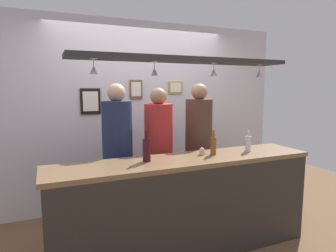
{
  "coord_description": "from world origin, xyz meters",
  "views": [
    {
      "loc": [
        -1.25,
        -2.85,
        1.69
      ],
      "look_at": [
        0.0,
        0.1,
        1.25
      ],
      "focal_mm": 30.81,
      "sensor_mm": 36.0,
      "label": 1
    }
  ],
  "objects_px": {
    "bottle_wine_dark_red": "(147,149)",
    "bottle_beer_amber_tall": "(213,145)",
    "picture_frame_caricature": "(90,101)",
    "bottle_soda_clear": "(248,143)",
    "person_left_navy_shirt": "(118,144)",
    "picture_frame_upper_small": "(175,88)",
    "person_middle_red_shirt": "(159,144)",
    "person_right_brown_shirt": "(199,138)",
    "picture_frame_crest": "(136,89)",
    "cupcake": "(202,151)"
  },
  "relations": [
    {
      "from": "cupcake",
      "to": "person_left_navy_shirt",
      "type": "bearing_deg",
      "value": 141.01
    },
    {
      "from": "person_middle_red_shirt",
      "to": "bottle_soda_clear",
      "type": "height_order",
      "value": "person_middle_red_shirt"
    },
    {
      "from": "bottle_wine_dark_red",
      "to": "bottle_beer_amber_tall",
      "type": "xyz_separation_m",
      "value": [
        0.73,
        -0.01,
        -0.02
      ]
    },
    {
      "from": "bottle_wine_dark_red",
      "to": "picture_frame_upper_small",
      "type": "bearing_deg",
      "value": 56.01
    },
    {
      "from": "picture_frame_caricature",
      "to": "picture_frame_crest",
      "type": "height_order",
      "value": "picture_frame_crest"
    },
    {
      "from": "picture_frame_caricature",
      "to": "cupcake",
      "type": "bearing_deg",
      "value": -55.19
    },
    {
      "from": "person_middle_red_shirt",
      "to": "bottle_soda_clear",
      "type": "distance_m",
      "value": 1.04
    },
    {
      "from": "picture_frame_caricature",
      "to": "picture_frame_upper_small",
      "type": "height_order",
      "value": "picture_frame_upper_small"
    },
    {
      "from": "person_right_brown_shirt",
      "to": "picture_frame_caricature",
      "type": "xyz_separation_m",
      "value": [
        -1.23,
        0.73,
        0.46
      ]
    },
    {
      "from": "bottle_soda_clear",
      "to": "picture_frame_crest",
      "type": "bearing_deg",
      "value": 121.3
    },
    {
      "from": "bottle_soda_clear",
      "to": "bottle_wine_dark_red",
      "type": "xyz_separation_m",
      "value": [
        -1.16,
        0.03,
        0.03
      ]
    },
    {
      "from": "picture_frame_caricature",
      "to": "bottle_soda_clear",
      "type": "bearing_deg",
      "value": -43.41
    },
    {
      "from": "bottle_wine_dark_red",
      "to": "person_right_brown_shirt",
      "type": "bearing_deg",
      "value": 34.76
    },
    {
      "from": "person_right_brown_shirt",
      "to": "bottle_wine_dark_red",
      "type": "xyz_separation_m",
      "value": [
        -0.91,
        -0.63,
        0.06
      ]
    },
    {
      "from": "person_left_navy_shirt",
      "to": "picture_frame_caricature",
      "type": "distance_m",
      "value": 0.88
    },
    {
      "from": "cupcake",
      "to": "picture_frame_crest",
      "type": "distance_m",
      "value": 1.51
    },
    {
      "from": "bottle_soda_clear",
      "to": "person_right_brown_shirt",
      "type": "bearing_deg",
      "value": 110.48
    },
    {
      "from": "bottle_beer_amber_tall",
      "to": "cupcake",
      "type": "xyz_separation_m",
      "value": [
        -0.11,
        0.04,
        -0.06
      ]
    },
    {
      "from": "person_right_brown_shirt",
      "to": "bottle_soda_clear",
      "type": "distance_m",
      "value": 0.71
    },
    {
      "from": "bottle_beer_amber_tall",
      "to": "picture_frame_upper_small",
      "type": "relative_size",
      "value": 1.18
    },
    {
      "from": "bottle_wine_dark_red",
      "to": "cupcake",
      "type": "relative_size",
      "value": 3.85
    },
    {
      "from": "bottle_beer_amber_tall",
      "to": "picture_frame_crest",
      "type": "xyz_separation_m",
      "value": [
        -0.42,
        1.38,
        0.57
      ]
    },
    {
      "from": "person_middle_red_shirt",
      "to": "picture_frame_caricature",
      "type": "distance_m",
      "value": 1.11
    },
    {
      "from": "person_left_navy_shirt",
      "to": "cupcake",
      "type": "height_order",
      "value": "person_left_navy_shirt"
    },
    {
      "from": "person_left_navy_shirt",
      "to": "picture_frame_upper_small",
      "type": "distance_m",
      "value": 1.43
    },
    {
      "from": "bottle_wine_dark_red",
      "to": "picture_frame_caricature",
      "type": "distance_m",
      "value": 1.46
    },
    {
      "from": "bottle_soda_clear",
      "to": "bottle_beer_amber_tall",
      "type": "distance_m",
      "value": 0.43
    },
    {
      "from": "bottle_soda_clear",
      "to": "picture_frame_caricature",
      "type": "bearing_deg",
      "value": 136.59
    },
    {
      "from": "person_middle_red_shirt",
      "to": "picture_frame_caricature",
      "type": "relative_size",
      "value": 4.94
    },
    {
      "from": "bottle_wine_dark_red",
      "to": "person_middle_red_shirt",
      "type": "bearing_deg",
      "value": 59.92
    },
    {
      "from": "bottle_beer_amber_tall",
      "to": "bottle_soda_clear",
      "type": "bearing_deg",
      "value": -2.56
    },
    {
      "from": "picture_frame_upper_small",
      "to": "picture_frame_crest",
      "type": "height_order",
      "value": "picture_frame_crest"
    },
    {
      "from": "picture_frame_upper_small",
      "to": "bottle_wine_dark_red",
      "type": "bearing_deg",
      "value": -123.99
    },
    {
      "from": "bottle_wine_dark_red",
      "to": "picture_frame_caricature",
      "type": "xyz_separation_m",
      "value": [
        -0.31,
        1.37,
        0.4
      ]
    },
    {
      "from": "bottle_wine_dark_red",
      "to": "picture_frame_crest",
      "type": "relative_size",
      "value": 1.15
    },
    {
      "from": "person_left_navy_shirt",
      "to": "person_middle_red_shirt",
      "type": "distance_m",
      "value": 0.5
    },
    {
      "from": "bottle_soda_clear",
      "to": "cupcake",
      "type": "relative_size",
      "value": 2.95
    },
    {
      "from": "bottle_soda_clear",
      "to": "person_left_navy_shirt",
      "type": "bearing_deg",
      "value": 152.84
    },
    {
      "from": "bottle_beer_amber_tall",
      "to": "picture_frame_caricature",
      "type": "distance_m",
      "value": 1.78
    },
    {
      "from": "bottle_wine_dark_red",
      "to": "person_left_navy_shirt",
      "type": "bearing_deg",
      "value": 101.79
    },
    {
      "from": "person_right_brown_shirt",
      "to": "picture_frame_caricature",
      "type": "height_order",
      "value": "person_right_brown_shirt"
    },
    {
      "from": "bottle_soda_clear",
      "to": "picture_frame_upper_small",
      "type": "bearing_deg",
      "value": 99.82
    },
    {
      "from": "bottle_soda_clear",
      "to": "picture_frame_upper_small",
      "type": "height_order",
      "value": "picture_frame_upper_small"
    },
    {
      "from": "person_left_navy_shirt",
      "to": "bottle_wine_dark_red",
      "type": "relative_size",
      "value": 5.76
    },
    {
      "from": "person_left_navy_shirt",
      "to": "cupcake",
      "type": "bearing_deg",
      "value": -38.99
    },
    {
      "from": "picture_frame_caricature",
      "to": "picture_frame_upper_small",
      "type": "bearing_deg",
      "value": 0.0
    },
    {
      "from": "bottle_beer_amber_tall",
      "to": "person_middle_red_shirt",
      "type": "bearing_deg",
      "value": 119.41
    },
    {
      "from": "person_right_brown_shirt",
      "to": "cupcake",
      "type": "relative_size",
      "value": 22.19
    },
    {
      "from": "cupcake",
      "to": "picture_frame_upper_small",
      "type": "relative_size",
      "value": 0.35
    },
    {
      "from": "person_left_navy_shirt",
      "to": "cupcake",
      "type": "relative_size",
      "value": 22.15
    }
  ]
}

